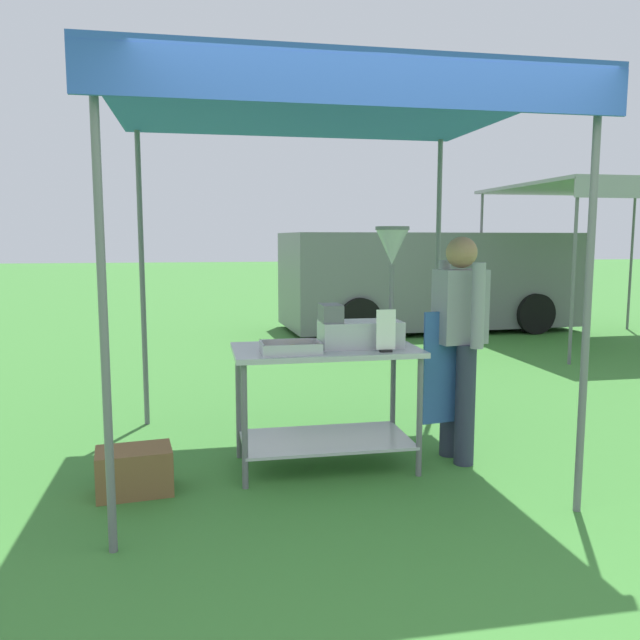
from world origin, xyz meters
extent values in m
plane|color=#3D7F33|center=(0.00, 6.00, 0.00)|extent=(70.00, 70.00, 0.00)
cylinder|color=slate|center=(-1.42, 0.22, 1.24)|extent=(0.04, 0.04, 2.47)
cylinder|color=slate|center=(1.21, 0.22, 1.24)|extent=(0.04, 0.04, 2.47)
cylinder|color=slate|center=(-1.42, 2.53, 1.24)|extent=(0.04, 0.04, 2.47)
cylinder|color=slate|center=(1.21, 2.53, 1.24)|extent=(0.04, 0.04, 2.47)
cube|color=blue|center=(-0.11, 1.37, 2.50)|extent=(2.83, 2.51, 0.05)
cube|color=blue|center=(-0.11, 0.13, 2.36)|extent=(2.83, 0.02, 0.24)
cube|color=#B7B7BC|center=(-0.11, 1.22, 0.83)|extent=(1.27, 0.70, 0.04)
cube|color=#B7B7BC|center=(-0.11, 1.22, 0.19)|extent=(1.17, 0.64, 0.02)
cylinder|color=slate|center=(-0.69, 0.93, 0.41)|extent=(0.04, 0.04, 0.81)
cylinder|color=slate|center=(0.48, 0.93, 0.41)|extent=(0.04, 0.04, 0.81)
cylinder|color=slate|center=(-0.69, 1.52, 0.41)|extent=(0.04, 0.04, 0.81)
cylinder|color=slate|center=(0.48, 1.52, 0.41)|extent=(0.04, 0.04, 0.81)
cube|color=#B7B7BC|center=(-0.37, 1.07, 0.86)|extent=(0.39, 0.27, 0.01)
cube|color=#B7B7BC|center=(-0.37, 0.94, 0.89)|extent=(0.39, 0.01, 0.06)
cube|color=#B7B7BC|center=(-0.37, 1.20, 0.89)|extent=(0.39, 0.01, 0.06)
cube|color=#B7B7BC|center=(-0.56, 1.07, 0.89)|extent=(0.01, 0.27, 0.06)
cube|color=#B7B7BC|center=(-0.18, 1.07, 0.89)|extent=(0.01, 0.27, 0.06)
torus|color=#EAB251|center=(-0.28, 1.12, 0.88)|extent=(0.10, 0.10, 0.02)
torus|color=#EAB251|center=(-0.24, 1.03, 0.88)|extent=(0.10, 0.10, 0.02)
torus|color=#EAB251|center=(-0.51, 1.12, 0.88)|extent=(0.11, 0.11, 0.02)
torus|color=#EAB251|center=(-0.46, 1.00, 0.88)|extent=(0.10, 0.10, 0.02)
torus|color=#EAB251|center=(-0.32, 1.05, 0.88)|extent=(0.10, 0.10, 0.02)
torus|color=#EAB251|center=(-0.41, 1.05, 0.88)|extent=(0.10, 0.10, 0.02)
torus|color=#EAB251|center=(-0.35, 1.14, 0.88)|extent=(0.10, 0.10, 0.02)
cube|color=#B7B7BC|center=(0.13, 1.20, 0.94)|extent=(0.56, 0.28, 0.18)
cube|color=slate|center=(-0.08, 1.20, 1.09)|extent=(0.14, 0.22, 0.12)
cylinder|color=slate|center=(0.35, 1.20, 1.22)|extent=(0.04, 0.04, 0.39)
cone|color=#B7B7BC|center=(0.35, 1.20, 1.54)|extent=(0.22, 0.22, 0.24)
cylinder|color=slate|center=(0.35, 1.20, 1.67)|extent=(0.23, 0.23, 0.02)
cube|color=black|center=(0.25, 0.98, 0.86)|extent=(0.08, 0.05, 0.02)
cube|color=white|center=(0.25, 0.98, 1.00)|extent=(0.13, 0.01, 0.27)
cylinder|color=#2D3347|center=(0.87, 1.09, 0.43)|extent=(0.14, 0.14, 0.86)
cylinder|color=#2D3347|center=(0.84, 1.28, 0.43)|extent=(0.14, 0.14, 0.86)
cube|color=gray|center=(0.86, 1.18, 1.12)|extent=(0.37, 0.27, 0.52)
cube|color=#335BA3|center=(0.74, 1.17, 0.69)|extent=(0.32, 0.07, 0.80)
cylinder|color=gray|center=(0.89, 0.97, 1.15)|extent=(0.10, 0.10, 0.58)
cylinder|color=gray|center=(0.82, 1.40, 1.15)|extent=(0.10, 0.10, 0.58)
sphere|color=#A87A56|center=(0.86, 1.18, 1.50)|extent=(0.22, 0.22, 0.22)
cube|color=brown|center=(-1.38, 0.99, 0.14)|extent=(0.49, 0.36, 0.29)
cube|color=slate|center=(3.00, 7.61, 0.89)|extent=(5.07, 2.17, 1.60)
cube|color=#1E2833|center=(1.07, 7.51, 1.29)|extent=(0.19, 1.62, 0.70)
cylinder|color=black|center=(1.51, 6.60, 0.34)|extent=(0.69, 0.28, 0.68)
cylinder|color=black|center=(1.41, 8.46, 0.34)|extent=(0.69, 0.28, 0.68)
cylinder|color=black|center=(4.59, 6.77, 0.34)|extent=(0.69, 0.28, 0.68)
cylinder|color=black|center=(4.49, 8.63, 0.34)|extent=(0.69, 0.28, 0.68)
cylinder|color=slate|center=(3.68, 4.24, 1.16)|extent=(0.04, 0.04, 2.32)
cylinder|color=slate|center=(3.68, 6.95, 1.16)|extent=(0.04, 0.04, 2.32)
cylinder|color=slate|center=(6.51, 6.95, 1.16)|extent=(0.04, 0.04, 2.32)
cube|color=#939399|center=(5.09, 5.59, 2.35)|extent=(3.03, 2.90, 0.05)
camera|label=1|loc=(-0.96, -3.03, 1.60)|focal=35.83mm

